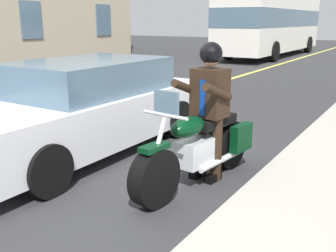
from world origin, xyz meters
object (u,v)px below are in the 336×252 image
Objects in this scene: motorcycle_main at (200,148)px; rider_main at (209,100)px; car_silver at (84,107)px; bus_near at (273,22)px.

rider_main reaches higher than motorcycle_main.
motorcycle_main is at bearing 84.53° from car_silver.
rider_main is 18.93m from bus_near.
car_silver is at bearing 9.46° from bus_near.
rider_main is at bearing 174.22° from motorcycle_main.
rider_main reaches higher than car_silver.
rider_main is 2.19m from car_silver.
rider_main is 0.16× the size of bus_near.
motorcycle_main is 0.61m from rider_main.
bus_near is 2.40× the size of car_silver.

